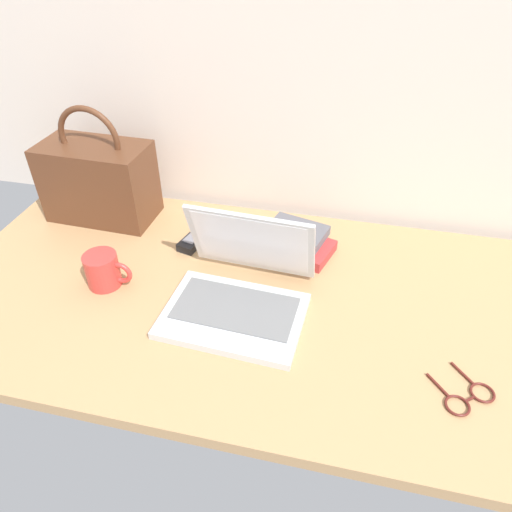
{
  "coord_description": "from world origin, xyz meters",
  "views": [
    {
      "loc": [
        0.15,
        -0.8,
        0.79
      ],
      "look_at": [
        -0.03,
        0.0,
        0.15
      ],
      "focal_mm": 32.83,
      "sensor_mm": 36.0,
      "label": 1
    }
  ],
  "objects": [
    {
      "name": "coffee_mug",
      "position": [
        -0.4,
        -0.04,
        0.07
      ],
      "size": [
        0.12,
        0.08,
        0.09
      ],
      "color": "red",
      "rests_on": "desk"
    },
    {
      "name": "eyeglasses",
      "position": [
        0.42,
        -0.19,
        0.03
      ],
      "size": [
        0.14,
        0.14,
        0.01
      ],
      "color": "#591E19",
      "rests_on": "desk"
    },
    {
      "name": "book_stack",
      "position": [
        0.02,
        0.2,
        0.06
      ],
      "size": [
        0.23,
        0.19,
        0.06
      ],
      "color": "#B23333",
      "rests_on": "desk"
    },
    {
      "name": "handbag",
      "position": [
        -0.55,
        0.25,
        0.15
      ],
      "size": [
        0.31,
        0.17,
        0.33
      ],
      "color": "#59331E",
      "rests_on": "desk"
    },
    {
      "name": "desk",
      "position": [
        0.0,
        0.0,
        0.01
      ],
      "size": [
        1.6,
        0.76,
        0.03
      ],
      "color": "tan",
      "rests_on": "ground"
    },
    {
      "name": "remote_control_near",
      "position": [
        -0.24,
        0.2,
        0.04
      ],
      "size": [
        0.08,
        0.17,
        0.02
      ],
      "color": "black",
      "rests_on": "desk"
    },
    {
      "name": "laptop",
      "position": [
        -0.06,
        -0.04,
        0.08
      ],
      "size": [
        0.32,
        0.31,
        0.21
      ],
      "color": "silver",
      "rests_on": "desk"
    }
  ]
}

